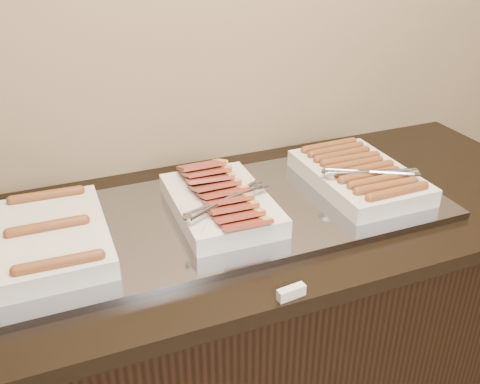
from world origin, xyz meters
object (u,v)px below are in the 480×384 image
at_px(dish_center, 221,202).
at_px(counter, 222,344).
at_px(warming_tray, 225,215).
at_px(dish_left, 52,237).
at_px(dish_right, 359,175).

bearing_deg(dish_center, counter, 122.62).
relative_size(warming_tray, dish_left, 3.15).
bearing_deg(counter, dish_right, -0.44).
height_order(counter, warming_tray, warming_tray).
distance_m(counter, dish_right, 0.66).
height_order(counter, dish_center, dish_center).
height_order(warming_tray, dish_center, dish_center).
bearing_deg(dish_center, dish_right, 1.37).
bearing_deg(dish_left, dish_center, 0.04).
relative_size(dish_left, dish_right, 0.97).
relative_size(counter, dish_right, 5.26).
bearing_deg(counter, warming_tray, 0.00).
bearing_deg(warming_tray, dish_right, -0.46).
bearing_deg(dish_center, warming_tray, 18.10).
height_order(dish_left, dish_center, dish_center).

